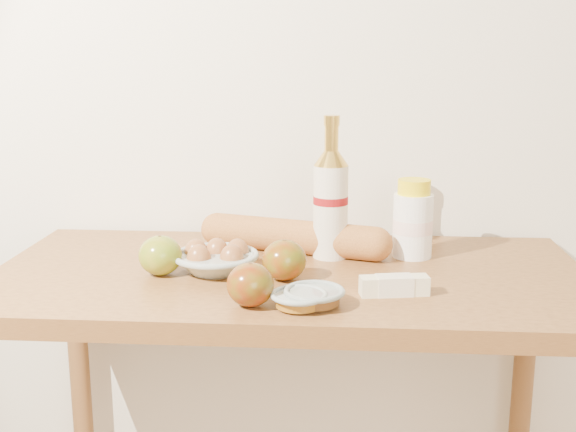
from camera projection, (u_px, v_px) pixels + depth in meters
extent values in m
cube|color=silver|center=(299.00, 65.00, 1.69)|extent=(3.50, 0.02, 2.60)
cube|color=#93602F|center=(289.00, 280.00, 1.47)|extent=(1.20, 0.60, 0.04)
cylinder|color=brown|center=(82.00, 412.00, 1.85)|extent=(0.05, 0.05, 0.86)
cylinder|color=brown|center=(519.00, 428.00, 1.77)|extent=(0.05, 0.05, 0.86)
cylinder|color=beige|center=(330.00, 212.00, 1.53)|extent=(0.08, 0.08, 0.20)
cylinder|color=maroon|center=(331.00, 200.00, 1.53)|extent=(0.08, 0.08, 0.02)
cone|color=gold|center=(331.00, 158.00, 1.51)|extent=(0.08, 0.08, 0.03)
cylinder|color=gold|center=(332.00, 138.00, 1.50)|extent=(0.03, 0.03, 0.05)
cylinder|color=gold|center=(332.00, 120.00, 1.49)|extent=(0.04, 0.04, 0.02)
cylinder|color=white|center=(413.00, 226.00, 1.54)|extent=(0.09, 0.09, 0.14)
cylinder|color=#FAD8D1|center=(413.00, 226.00, 1.54)|extent=(0.09, 0.09, 0.03)
cylinder|color=yellow|center=(414.00, 187.00, 1.53)|extent=(0.07, 0.07, 0.03)
torus|color=#97A5A0|center=(216.00, 256.00, 1.45)|extent=(0.19, 0.19, 0.01)
ellipsoid|color=brown|center=(199.00, 259.00, 1.43)|extent=(0.05, 0.05, 0.06)
ellipsoid|color=brown|center=(232.00, 259.00, 1.43)|extent=(0.05, 0.05, 0.06)
ellipsoid|color=brown|center=(217.00, 252.00, 1.48)|extent=(0.05, 0.05, 0.06)
ellipsoid|color=brown|center=(196.00, 253.00, 1.47)|extent=(0.05, 0.05, 0.06)
ellipsoid|color=brown|center=(237.00, 253.00, 1.47)|extent=(0.05, 0.05, 0.06)
cylinder|color=#C67E3C|center=(293.00, 236.00, 1.58)|extent=(0.38, 0.18, 0.07)
sphere|color=#C67E3C|center=(217.00, 229.00, 1.65)|extent=(0.09, 0.09, 0.07)
sphere|color=#C67E3C|center=(375.00, 244.00, 1.52)|extent=(0.09, 0.09, 0.07)
ellipsoid|color=olive|center=(160.00, 255.00, 1.43)|extent=(0.11, 0.11, 0.08)
cylinder|color=#4A2E18|center=(160.00, 239.00, 1.42)|extent=(0.01, 0.01, 0.01)
ellipsoid|color=maroon|center=(250.00, 285.00, 1.25)|extent=(0.11, 0.11, 0.08)
cylinder|color=#4B3019|center=(250.00, 267.00, 1.24)|extent=(0.01, 0.01, 0.01)
ellipsoid|color=#931508|center=(284.00, 260.00, 1.39)|extent=(0.10, 0.10, 0.08)
cylinder|color=#50391A|center=(284.00, 243.00, 1.39)|extent=(0.01, 0.01, 0.01)
torus|color=gray|center=(314.00, 291.00, 1.26)|extent=(0.14, 0.14, 0.01)
cylinder|color=brown|center=(314.00, 297.00, 1.26)|extent=(0.11, 0.11, 0.02)
torus|color=#94A29D|center=(299.00, 295.00, 1.24)|extent=(0.10, 0.10, 0.01)
cylinder|color=brown|center=(299.00, 300.00, 1.25)|extent=(0.08, 0.08, 0.02)
cube|color=beige|center=(394.00, 286.00, 1.31)|extent=(0.13, 0.06, 0.03)
cube|color=beige|center=(394.00, 286.00, 1.31)|extent=(0.07, 0.05, 0.04)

